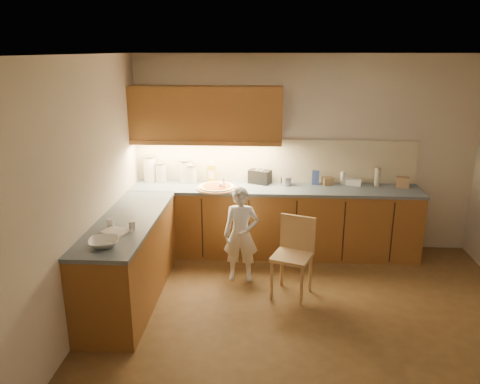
{
  "coord_description": "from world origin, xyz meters",
  "views": [
    {
      "loc": [
        -0.47,
        -4.16,
        2.64
      ],
      "look_at": [
        -0.8,
        1.2,
        1.0
      ],
      "focal_mm": 35.0,
      "sensor_mm": 36.0,
      "label": 1
    }
  ],
  "objects_px": {
    "pizza_on_board": "(217,187)",
    "toaster": "(260,177)",
    "wooden_chair": "(294,250)",
    "oil_jug": "(212,173)",
    "child": "(241,235)"
  },
  "relations": [
    {
      "from": "pizza_on_board",
      "to": "toaster",
      "type": "bearing_deg",
      "value": 29.26
    },
    {
      "from": "pizza_on_board",
      "to": "wooden_chair",
      "type": "xyz_separation_m",
      "value": [
        0.96,
        -0.96,
        -0.43
      ]
    },
    {
      "from": "pizza_on_board",
      "to": "oil_jug",
      "type": "bearing_deg",
      "value": 109.86
    },
    {
      "from": "toaster",
      "to": "child",
      "type": "bearing_deg",
      "value": -77.12
    },
    {
      "from": "child",
      "to": "wooden_chair",
      "type": "height_order",
      "value": "child"
    },
    {
      "from": "pizza_on_board",
      "to": "oil_jug",
      "type": "xyz_separation_m",
      "value": [
        -0.1,
        0.28,
        0.11
      ]
    },
    {
      "from": "oil_jug",
      "to": "pizza_on_board",
      "type": "bearing_deg",
      "value": -70.14
    },
    {
      "from": "pizza_on_board",
      "to": "child",
      "type": "xyz_separation_m",
      "value": [
        0.35,
        -0.66,
        -0.38
      ]
    },
    {
      "from": "pizza_on_board",
      "to": "child",
      "type": "height_order",
      "value": "child"
    },
    {
      "from": "oil_jug",
      "to": "wooden_chair",
      "type": "bearing_deg",
      "value": -49.41
    },
    {
      "from": "pizza_on_board",
      "to": "child",
      "type": "relative_size",
      "value": 0.46
    },
    {
      "from": "wooden_chair",
      "to": "toaster",
      "type": "distance_m",
      "value": 1.42
    },
    {
      "from": "wooden_chair",
      "to": "oil_jug",
      "type": "relative_size",
      "value": 2.97
    },
    {
      "from": "pizza_on_board",
      "to": "wooden_chair",
      "type": "bearing_deg",
      "value": -44.95
    },
    {
      "from": "child",
      "to": "toaster",
      "type": "height_order",
      "value": "child"
    }
  ]
}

